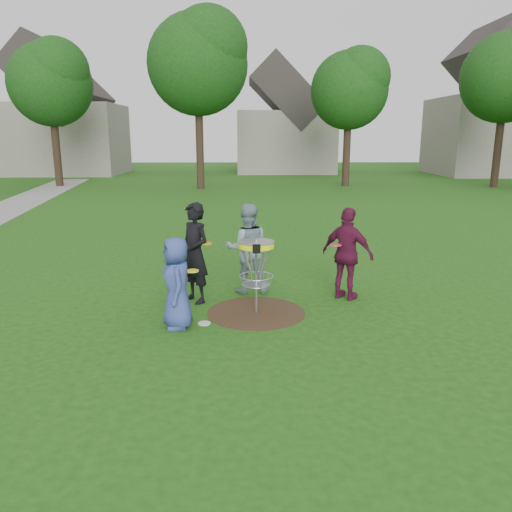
{
  "coord_description": "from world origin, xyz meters",
  "views": [
    {
      "loc": [
        -0.14,
        -8.66,
        3.2
      ],
      "look_at": [
        0.0,
        0.3,
        1.0
      ],
      "focal_mm": 35.0,
      "sensor_mm": 36.0,
      "label": 1
    }
  ],
  "objects_px": {
    "player_blue": "(177,283)",
    "disc_golf_basket": "(256,259)",
    "player_black": "(195,253)",
    "player_maroon": "(347,254)",
    "player_grey": "(247,248)"
  },
  "relations": [
    {
      "from": "player_black",
      "to": "player_maroon",
      "type": "distance_m",
      "value": 2.97
    },
    {
      "from": "player_grey",
      "to": "player_black",
      "type": "bearing_deg",
      "value": 26.8
    },
    {
      "from": "player_grey",
      "to": "player_maroon",
      "type": "relative_size",
      "value": 1.01
    },
    {
      "from": "player_maroon",
      "to": "player_black",
      "type": "bearing_deg",
      "value": 39.77
    },
    {
      "from": "player_maroon",
      "to": "disc_golf_basket",
      "type": "distance_m",
      "value": 1.96
    },
    {
      "from": "disc_golf_basket",
      "to": "player_maroon",
      "type": "bearing_deg",
      "value": 23.44
    },
    {
      "from": "player_black",
      "to": "player_grey",
      "type": "distance_m",
      "value": 1.17
    },
    {
      "from": "player_black",
      "to": "disc_golf_basket",
      "type": "relative_size",
      "value": 1.41
    },
    {
      "from": "player_blue",
      "to": "disc_golf_basket",
      "type": "xyz_separation_m",
      "value": [
        1.34,
        0.67,
        0.24
      ]
    },
    {
      "from": "player_blue",
      "to": "player_grey",
      "type": "relative_size",
      "value": 0.84
    },
    {
      "from": "player_black",
      "to": "player_blue",
      "type": "bearing_deg",
      "value": -50.75
    },
    {
      "from": "player_blue",
      "to": "player_black",
      "type": "distance_m",
      "value": 1.36
    },
    {
      "from": "player_black",
      "to": "player_grey",
      "type": "xyz_separation_m",
      "value": [
        1.01,
        0.6,
        -0.05
      ]
    },
    {
      "from": "player_blue",
      "to": "player_grey",
      "type": "bearing_deg",
      "value": 134.65
    },
    {
      "from": "player_grey",
      "to": "disc_golf_basket",
      "type": "height_order",
      "value": "player_grey"
    }
  ]
}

